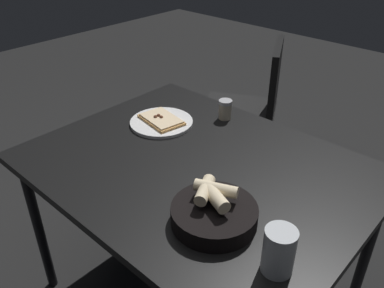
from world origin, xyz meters
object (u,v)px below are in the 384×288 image
(pepper_shaker, at_px, (225,110))
(beer_glass, at_px, (279,252))
(pizza_plate, at_px, (161,121))
(chair_far, at_px, (252,103))
(bread_basket, at_px, (214,212))
(dining_table, at_px, (197,177))

(pepper_shaker, bearing_deg, beer_glass, 137.55)
(pizza_plate, bearing_deg, beer_glass, 156.32)
(beer_glass, xyz_separation_m, chair_far, (0.88, -1.18, -0.29))
(beer_glass, distance_m, pepper_shaker, 0.83)
(bread_basket, bearing_deg, dining_table, -39.11)
(dining_table, distance_m, pepper_shaker, 0.38)
(dining_table, xyz_separation_m, chair_far, (0.42, -0.96, -0.17))
(pizza_plate, relative_size, chair_far, 0.31)
(dining_table, bearing_deg, chair_far, -66.43)
(dining_table, bearing_deg, bread_basket, 140.89)
(pepper_shaker, distance_m, chair_far, 0.73)
(beer_glass, relative_size, pepper_shaker, 1.51)
(chair_far, bearing_deg, pepper_shaker, 113.76)
(bread_basket, relative_size, chair_far, 0.30)
(bread_basket, distance_m, chair_far, 1.35)
(chair_far, bearing_deg, bread_basket, 119.59)
(bread_basket, relative_size, beer_glass, 1.97)
(dining_table, height_order, bread_basket, bread_basket)
(pizza_plate, xyz_separation_m, chair_far, (0.11, -0.84, -0.24))
(pizza_plate, height_order, chair_far, chair_far)
(beer_glass, bearing_deg, dining_table, -25.24)
(dining_table, xyz_separation_m, pizza_plate, (0.31, -0.12, 0.07))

